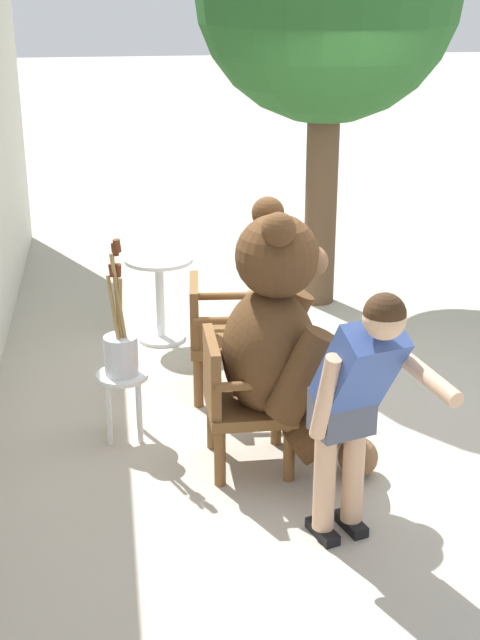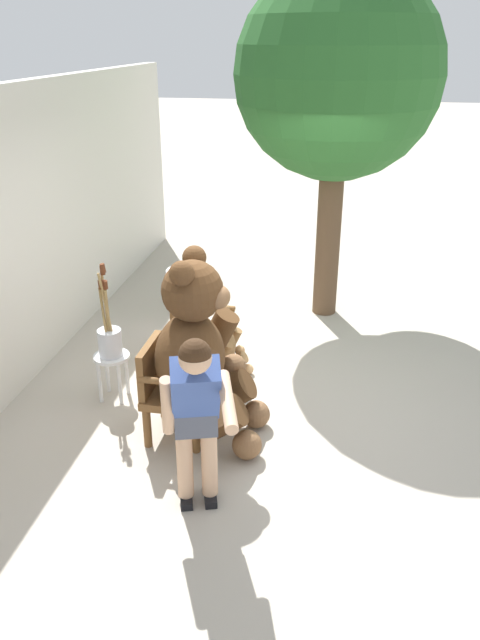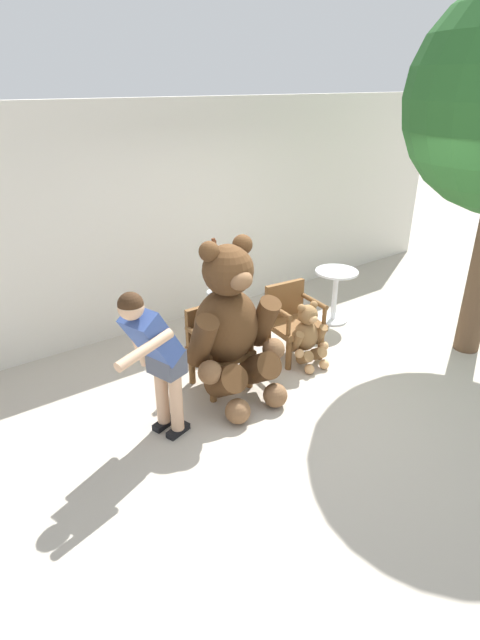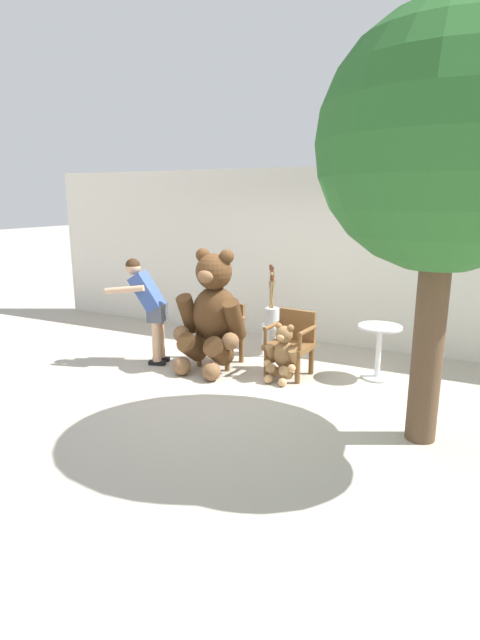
{
  "view_description": "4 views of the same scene",
  "coord_description": "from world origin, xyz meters",
  "px_view_note": "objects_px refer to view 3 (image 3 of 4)",
  "views": [
    {
      "loc": [
        -5.39,
        1.39,
        2.88
      ],
      "look_at": [
        0.33,
        0.54,
        0.64
      ],
      "focal_mm": 50.0,
      "sensor_mm": 36.0,
      "label": 1
    },
    {
      "loc": [
        -4.93,
        -0.7,
        3.19
      ],
      "look_at": [
        -0.02,
        0.15,
        0.9
      ],
      "focal_mm": 35.0,
      "sensor_mm": 36.0,
      "label": 2
    },
    {
      "loc": [
        -3.06,
        -3.19,
        2.98
      ],
      "look_at": [
        -0.32,
        0.54,
        0.74
      ],
      "focal_mm": 28.0,
      "sensor_mm": 36.0,
      "label": 3
    },
    {
      "loc": [
        2.79,
        -5.38,
        2.33
      ],
      "look_at": [
        -0.12,
        0.42,
        0.74
      ],
      "focal_mm": 28.0,
      "sensor_mm": 36.0,
      "label": 4
    }
  ],
  "objects_px": {
    "teddy_bear_large": "(231,324)",
    "person_visitor": "(155,351)",
    "teddy_bear_small": "(308,335)",
    "round_side_table": "(335,290)",
    "white_stool": "(217,319)",
    "wooden_chair_left": "(217,345)",
    "wooden_chair_right": "(292,319)",
    "brush_bucket": "(216,296)"
  },
  "relations": [
    {
      "from": "round_side_table",
      "to": "teddy_bear_large",
      "type": "bearing_deg",
      "value": -163.77
    },
    {
      "from": "teddy_bear_small",
      "to": "person_visitor",
      "type": "distance_m",
      "value": 2.06
    },
    {
      "from": "white_stool",
      "to": "round_side_table",
      "type": "height_order",
      "value": "round_side_table"
    },
    {
      "from": "wooden_chair_left",
      "to": "wooden_chair_right",
      "type": "bearing_deg",
      "value": -0.02
    },
    {
      "from": "wooden_chair_right",
      "to": "teddy_bear_large",
      "type": "height_order",
      "value": "teddy_bear_large"
    },
    {
      "from": "wooden_chair_left",
      "to": "teddy_bear_large",
      "type": "height_order",
      "value": "teddy_bear_large"
    },
    {
      "from": "wooden_chair_left",
      "to": "round_side_table",
      "type": "distance_m",
      "value": 2.17
    },
    {
      "from": "white_stool",
      "to": "round_side_table",
      "type": "xyz_separation_m",
      "value": [
        1.67,
        -0.35,
        0.09
      ]
    },
    {
      "from": "person_visitor",
      "to": "round_side_table",
      "type": "bearing_deg",
      "value": 14.8
    },
    {
      "from": "teddy_bear_small",
      "to": "wooden_chair_right",
      "type": "bearing_deg",
      "value": 87.92
    },
    {
      "from": "round_side_table",
      "to": "person_visitor",
      "type": "bearing_deg",
      "value": -165.2
    },
    {
      "from": "white_stool",
      "to": "round_side_table",
      "type": "distance_m",
      "value": 1.71
    },
    {
      "from": "wooden_chair_left",
      "to": "teddy_bear_large",
      "type": "distance_m",
      "value": 0.45
    },
    {
      "from": "wooden_chair_right",
      "to": "white_stool",
      "type": "bearing_deg",
      "value": 129.97
    },
    {
      "from": "white_stool",
      "to": "person_visitor",
      "type": "bearing_deg",
      "value": -140.3
    },
    {
      "from": "wooden_chair_left",
      "to": "teddy_bear_small",
      "type": "height_order",
      "value": "wooden_chair_left"
    },
    {
      "from": "wooden_chair_left",
      "to": "wooden_chair_right",
      "type": "distance_m",
      "value": 1.06
    },
    {
      "from": "teddy_bear_large",
      "to": "brush_bucket",
      "type": "xyz_separation_m",
      "value": [
        0.47,
        0.98,
        -0.16
      ]
    },
    {
      "from": "wooden_chair_right",
      "to": "wooden_chair_left",
      "type": "bearing_deg",
      "value": 179.98
    },
    {
      "from": "wooden_chair_right",
      "to": "brush_bucket",
      "type": "xyz_separation_m",
      "value": [
        -0.59,
        0.7,
        0.19
      ]
    },
    {
      "from": "wooden_chair_right",
      "to": "white_stool",
      "type": "distance_m",
      "value": 0.92
    },
    {
      "from": "wooden_chair_left",
      "to": "round_side_table",
      "type": "relative_size",
      "value": 1.19
    },
    {
      "from": "round_side_table",
      "to": "brush_bucket",
      "type": "bearing_deg",
      "value": 168.11
    },
    {
      "from": "person_visitor",
      "to": "round_side_table",
      "type": "distance_m",
      "value": 3.21
    },
    {
      "from": "person_visitor",
      "to": "white_stool",
      "type": "xyz_separation_m",
      "value": [
        1.4,
        1.16,
        -0.55
      ]
    },
    {
      "from": "wooden_chair_right",
      "to": "brush_bucket",
      "type": "height_order",
      "value": "brush_bucket"
    },
    {
      "from": "teddy_bear_small",
      "to": "brush_bucket",
      "type": "distance_m",
      "value": 1.18
    },
    {
      "from": "teddy_bear_large",
      "to": "white_stool",
      "type": "bearing_deg",
      "value": 64.31
    },
    {
      "from": "wooden_chair_left",
      "to": "teddy_bear_large",
      "type": "relative_size",
      "value": 0.52
    },
    {
      "from": "wooden_chair_left",
      "to": "white_stool",
      "type": "xyz_separation_m",
      "value": [
        0.47,
        0.7,
        -0.11
      ]
    },
    {
      "from": "teddy_bear_small",
      "to": "round_side_table",
      "type": "bearing_deg",
      "value": 30.15
    },
    {
      "from": "teddy_bear_small",
      "to": "person_visitor",
      "type": "height_order",
      "value": "person_visitor"
    },
    {
      "from": "white_stool",
      "to": "brush_bucket",
      "type": "bearing_deg",
      "value": 160.36
    },
    {
      "from": "teddy_bear_large",
      "to": "round_side_table",
      "type": "relative_size",
      "value": 2.32
    },
    {
      "from": "teddy_bear_large",
      "to": "teddy_bear_small",
      "type": "bearing_deg",
      "value": -0.61
    },
    {
      "from": "wooden_chair_right",
      "to": "round_side_table",
      "type": "distance_m",
      "value": 1.14
    },
    {
      "from": "teddy_bear_small",
      "to": "wooden_chair_left",
      "type": "bearing_deg",
      "value": 164.89
    },
    {
      "from": "wooden_chair_right",
      "to": "teddy_bear_small",
      "type": "xyz_separation_m",
      "value": [
        -0.01,
        -0.28,
        -0.09
      ]
    },
    {
      "from": "wooden_chair_left",
      "to": "brush_bucket",
      "type": "distance_m",
      "value": 0.87
    },
    {
      "from": "wooden_chair_left",
      "to": "brush_bucket",
      "type": "relative_size",
      "value": 0.94
    },
    {
      "from": "teddy_bear_large",
      "to": "person_visitor",
      "type": "bearing_deg",
      "value": -168.57
    },
    {
      "from": "teddy_bear_large",
      "to": "person_visitor",
      "type": "relative_size",
      "value": 1.1
    }
  ]
}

